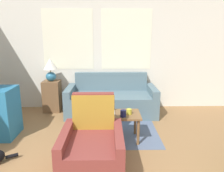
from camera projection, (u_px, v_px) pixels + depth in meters
The scene contains 11 objects.
wall_back at pixel (101, 51), 4.87m from camera, with size 6.13×0.06×2.60m.
rug at pixel (112, 124), 4.11m from camera, with size 1.55×1.87×0.01m.
couch at pixel (111, 101), 4.68m from camera, with size 1.87×0.85×0.84m.
armchair at pixel (92, 149), 2.72m from camera, with size 0.75×0.85×0.91m.
side_table at pixel (52, 96), 4.80m from camera, with size 0.36×0.36×0.68m.
table_lamp at pixel (50, 68), 4.66m from camera, with size 0.30×0.30×0.49m.
coffee_table at pixel (113, 117), 3.45m from camera, with size 0.86×0.47×0.44m.
laptop at pixel (106, 109), 3.51m from camera, with size 0.28×0.31×0.26m.
cup_navy at pixel (91, 110), 3.44m from camera, with size 0.09×0.09×0.10m.
cup_yellow at pixel (123, 113), 3.30m from camera, with size 0.09×0.09×0.10m.
cup_white at pixel (129, 112), 3.41m from camera, with size 0.08×0.08×0.08m.
Camera 1 is at (0.16, -1.49, 1.65)m, focal length 35.00 mm.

